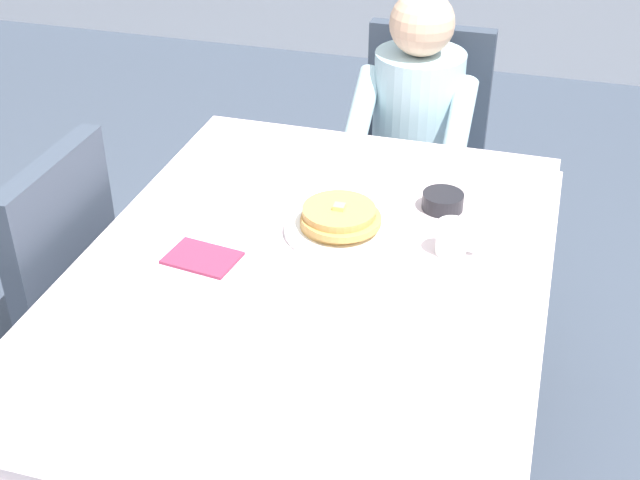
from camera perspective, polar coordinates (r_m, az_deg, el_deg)
name	(u,v)px	position (r m, az deg, el deg)	size (l,w,h in m)	color
dining_table_main	(308,298)	(2.08, -0.78, -3.93)	(1.12, 1.52, 0.74)	silver
chair_diner	(420,143)	(3.11, 6.74, 6.48)	(0.44, 0.45, 0.93)	#384251
diner_person	(415,125)	(2.92, 6.35, 7.63)	(0.40, 0.43, 1.12)	silver
chair_left_side	(39,287)	(2.45, -18.28, -3.00)	(0.45, 0.44, 0.93)	#384251
plate_breakfast	(339,229)	(2.16, 1.28, 0.72)	(0.28, 0.28, 0.02)	white
breakfast_stack	(339,217)	(2.15, 1.30, 1.52)	(0.21, 0.20, 0.06)	tan
cup_coffee	(453,238)	(2.09, 8.87, 0.12)	(0.11, 0.08, 0.08)	white
bowl_butter	(443,201)	(2.28, 8.22, 2.59)	(0.11, 0.11, 0.04)	black
fork_left_of_plate	(266,224)	(2.20, -3.64, 1.06)	(0.18, 0.01, 0.01)	silver
knife_right_of_plate	(411,247)	(2.12, 6.10, -0.45)	(0.20, 0.01, 0.01)	silver
spoon_near_edge	(286,295)	(1.94, -2.30, -3.69)	(0.15, 0.01, 0.01)	silver
napkin_folded	(202,258)	(2.08, -7.89, -1.19)	(0.17, 0.12, 0.01)	#8C2D4C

